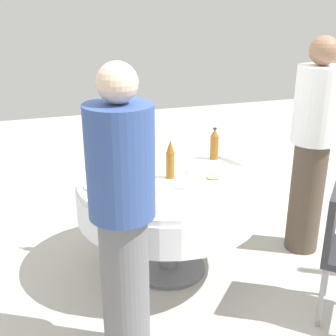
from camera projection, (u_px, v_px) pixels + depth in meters
name	position (u px, v px, depth m)	size (l,w,h in m)	color
ground_plane	(168.00, 268.00, 3.36)	(10.00, 10.00, 0.00)	#B7B2A8
dining_table	(168.00, 198.00, 3.15)	(1.30, 1.30, 0.74)	white
bottle_amber_outer	(170.00, 160.00, 3.07)	(0.06, 0.06, 0.29)	#8C5619
bottle_clear_right	(130.00, 173.00, 2.81)	(0.06, 0.06, 0.31)	silver
bottle_amber_near	(214.00, 145.00, 3.44)	(0.06, 0.06, 0.25)	#8C5619
bottle_clear_east	(99.00, 152.00, 3.18)	(0.06, 0.06, 0.32)	silver
wine_glass_east	(149.00, 148.00, 3.38)	(0.07, 0.07, 0.15)	white
wine_glass_far	(188.00, 175.00, 2.88)	(0.07, 0.07, 0.15)	white
wine_glass_south	(145.00, 153.00, 3.28)	(0.07, 0.07, 0.16)	white
plate_front	(197.00, 165.00, 3.33)	(0.20, 0.20, 0.02)	white
plate_west	(146.00, 204.00, 2.69)	(0.25, 0.25, 0.04)	white
plate_mid	(102.00, 185.00, 2.97)	(0.25, 0.25, 0.04)	white
plate_north	(213.00, 178.00, 3.07)	(0.25, 0.25, 0.04)	white
knife_right	(138.00, 176.00, 3.13)	(0.18, 0.02, 0.01)	silver
knife_near	(166.00, 170.00, 3.26)	(0.18, 0.02, 0.01)	silver
spoon_east	(120.00, 163.00, 3.39)	(0.18, 0.02, 0.01)	silver
folded_napkin	(160.00, 187.00, 2.93)	(0.18, 0.18, 0.02)	white
person_outer	(313.00, 145.00, 3.34)	(0.34, 0.34, 1.69)	#4C3F33
person_right	(123.00, 219.00, 2.25)	(0.34, 0.34, 1.66)	slate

